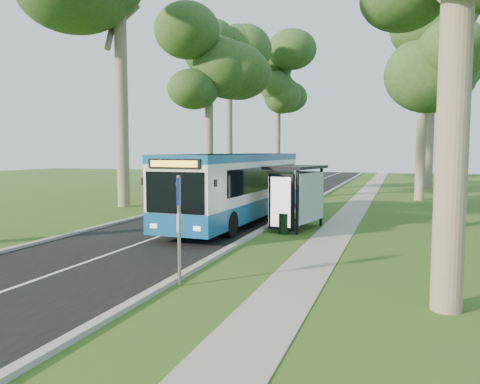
{
  "coord_description": "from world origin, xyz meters",
  "views": [
    {
      "loc": [
        5.49,
        -16.65,
        3.39
      ],
      "look_at": [
        -1.16,
        2.74,
        1.6
      ],
      "focal_mm": 35.0,
      "sensor_mm": 36.0,
      "label": 1
    }
  ],
  "objects_px": {
    "bus_stop_sign": "(179,218)",
    "bus_shelter": "(297,185)",
    "car_white": "(231,181)",
    "bus": "(237,187)",
    "car_silver": "(257,177)",
    "litter_bin": "(284,223)"
  },
  "relations": [
    {
      "from": "bus_stop_sign",
      "to": "bus_shelter",
      "type": "bearing_deg",
      "value": 68.38
    },
    {
      "from": "bus_stop_sign",
      "to": "car_white",
      "type": "relative_size",
      "value": 0.62
    },
    {
      "from": "bus",
      "to": "bus_shelter",
      "type": "height_order",
      "value": "bus"
    },
    {
      "from": "bus",
      "to": "bus_shelter",
      "type": "xyz_separation_m",
      "value": [
        3.14,
        -1.24,
        0.26
      ]
    },
    {
      "from": "bus_stop_sign",
      "to": "car_silver",
      "type": "distance_m",
      "value": 38.09
    },
    {
      "from": "bus_shelter",
      "to": "car_white",
      "type": "relative_size",
      "value": 0.77
    },
    {
      "from": "bus_stop_sign",
      "to": "bus_shelter",
      "type": "relative_size",
      "value": 0.8
    },
    {
      "from": "bus_shelter",
      "to": "car_silver",
      "type": "bearing_deg",
      "value": 121.77
    },
    {
      "from": "bus",
      "to": "litter_bin",
      "type": "height_order",
      "value": "bus"
    },
    {
      "from": "bus",
      "to": "car_silver",
      "type": "height_order",
      "value": "bus"
    },
    {
      "from": "car_silver",
      "to": "bus",
      "type": "bearing_deg",
      "value": -59.68
    },
    {
      "from": "car_white",
      "to": "car_silver",
      "type": "distance_m",
      "value": 9.36
    },
    {
      "from": "bus_stop_sign",
      "to": "car_silver",
      "type": "bearing_deg",
      "value": 88.82
    },
    {
      "from": "bus_shelter",
      "to": "litter_bin",
      "type": "relative_size",
      "value": 4.11
    },
    {
      "from": "bus",
      "to": "car_silver",
      "type": "distance_m",
      "value": 27.52
    },
    {
      "from": "bus_stop_sign",
      "to": "litter_bin",
      "type": "distance_m",
      "value": 8.27
    },
    {
      "from": "bus",
      "to": "car_silver",
      "type": "bearing_deg",
      "value": 106.74
    },
    {
      "from": "bus",
      "to": "bus_stop_sign",
      "type": "distance_m",
      "value": 10.59
    },
    {
      "from": "bus_stop_sign",
      "to": "bus_shelter",
      "type": "height_order",
      "value": "bus_stop_sign"
    },
    {
      "from": "litter_bin",
      "to": "bus",
      "type": "bearing_deg",
      "value": 141.41
    },
    {
      "from": "bus",
      "to": "bus_stop_sign",
      "type": "xyz_separation_m",
      "value": [
        2.08,
        -10.39,
        0.04
      ]
    },
    {
      "from": "bus_shelter",
      "to": "car_silver",
      "type": "height_order",
      "value": "bus_shelter"
    }
  ]
}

